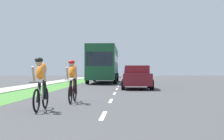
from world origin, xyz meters
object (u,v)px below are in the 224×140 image
at_px(bus_dark_green, 104,63).
at_px(pickup_blue, 131,73).
at_px(cyclist_trailing, 73,81).
at_px(sedan_maroon, 137,77).
at_px(suv_black, 112,72).
at_px(cyclist_lead, 41,83).

xyz_separation_m(bus_dark_green, pickup_blue, (2.89, 15.81, -1.15)).
xyz_separation_m(cyclist_trailing, bus_dark_green, (-0.22, 21.08, 1.17)).
height_order(sedan_maroon, bus_dark_green, bus_dark_green).
bearing_deg(cyclist_trailing, bus_dark_green, 90.61).
height_order(pickup_blue, suv_black, suv_black).
bearing_deg(cyclist_lead, suv_black, 89.96).
xyz_separation_m(sedan_maroon, bus_dark_green, (-2.92, 11.52, 1.21)).
bearing_deg(suv_black, sedan_maroon, -85.35).
xyz_separation_m(cyclist_trailing, pickup_blue, (2.66, 36.89, 0.02)).
distance_m(cyclist_lead, bus_dark_green, 23.60).
bearing_deg(cyclist_trailing, cyclist_lead, -102.58).
distance_m(cyclist_lead, cyclist_trailing, 2.54).
xyz_separation_m(cyclist_lead, bus_dark_green, (0.33, 23.57, 1.17)).
height_order(cyclist_lead, sedan_maroon, cyclist_lead).
bearing_deg(sedan_maroon, suv_black, 94.65).
relative_size(pickup_blue, suv_black, 1.09).
bearing_deg(cyclist_trailing, sedan_maroon, 74.27).
relative_size(bus_dark_green, suv_black, 2.47).
height_order(cyclist_lead, pickup_blue, pickup_blue).
distance_m(sedan_maroon, suv_black, 39.63).
bearing_deg(cyclist_lead, sedan_maroon, 74.91).
distance_m(cyclist_lead, pickup_blue, 39.50).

